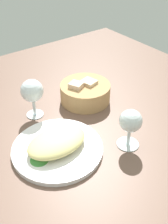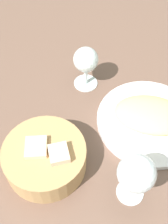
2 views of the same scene
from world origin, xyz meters
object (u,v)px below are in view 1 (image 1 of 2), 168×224
wine_glass_near (130,123)px  plate (58,150)px  wine_glass_far (32,92)px  bread_basket (85,92)px

wine_glass_near → plate: bearing=151.6°
wine_glass_far → plate: bearing=-98.8°
wine_glass_near → wine_glass_far: 32.80cm
wine_glass_near → wine_glass_far: size_ratio=0.91×
bread_basket → plate: bearing=-143.0°
plate → wine_glass_near: 21.72cm
bread_basket → wine_glass_far: size_ratio=1.34×
plate → bread_basket: bread_basket is taller
wine_glass_near → bread_basket: bearing=81.5°
plate → wine_glass_far: bearing=81.2°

